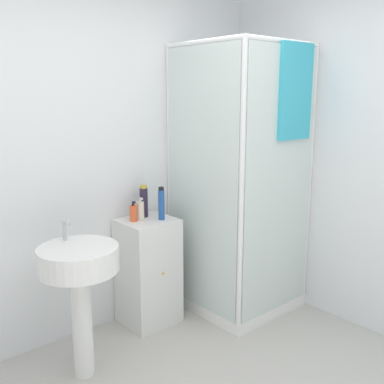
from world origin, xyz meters
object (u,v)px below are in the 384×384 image
(sink, at_px, (79,275))
(lotion_bottle_white, at_px, (140,210))
(shampoo_bottle_tall_black, at_px, (144,201))
(shampoo_bottle_blue, at_px, (161,204))
(soap_dispenser, at_px, (133,213))

(sink, bearing_deg, lotion_bottle_white, 25.85)
(shampoo_bottle_tall_black, height_order, shampoo_bottle_blue, shampoo_bottle_blue)
(sink, distance_m, lotion_bottle_white, 0.78)
(lotion_bottle_white, bearing_deg, sink, -154.15)
(lotion_bottle_white, bearing_deg, shampoo_bottle_blue, -40.56)
(shampoo_bottle_tall_black, bearing_deg, soap_dispenser, -158.32)
(sink, xyz_separation_m, lotion_bottle_white, (0.67, 0.33, 0.22))
(soap_dispenser, bearing_deg, lotion_bottle_white, 1.82)
(soap_dispenser, xyz_separation_m, lotion_bottle_white, (0.06, 0.00, 0.01))
(sink, distance_m, soap_dispenser, 0.72)
(lotion_bottle_white, bearing_deg, soap_dispenser, -178.18)
(sink, bearing_deg, soap_dispenser, 28.03)
(shampoo_bottle_tall_black, distance_m, shampoo_bottle_blue, 0.16)
(sink, height_order, shampoo_bottle_blue, shampoo_bottle_blue)
(shampoo_bottle_tall_black, relative_size, lotion_bottle_white, 1.45)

